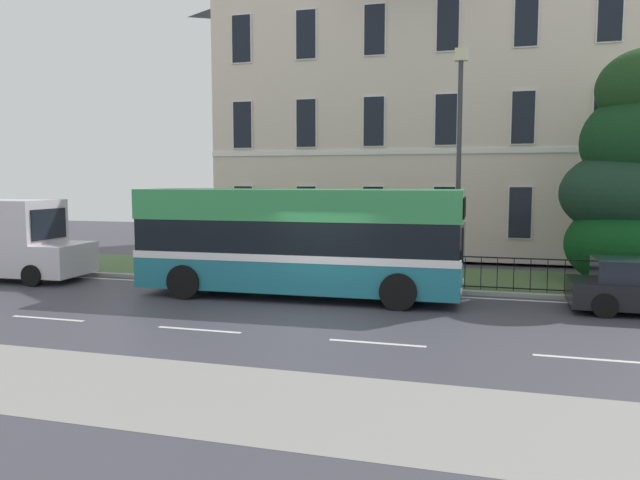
{
  "coord_description": "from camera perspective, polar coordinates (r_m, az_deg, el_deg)",
  "views": [
    {
      "loc": [
        4.21,
        -13.75,
        3.32
      ],
      "look_at": [
        -1.24,
        5.3,
        1.34
      ],
      "focal_mm": 34.13,
      "sensor_mm": 36.0,
      "label": 1
    }
  ],
  "objects": [
    {
      "name": "street_lamp_post",
      "position": [
        18.66,
        12.9,
        8.02
      ],
      "size": [
        0.36,
        0.24,
        7.01
      ],
      "color": "#333338",
      "rests_on": "ground_plane"
    },
    {
      "name": "iron_verge_railing",
      "position": [
        18.64,
        5.7,
        -2.66
      ],
      "size": [
        13.26,
        0.04,
        0.97
      ],
      "color": "black",
      "rests_on": "ground_plane"
    },
    {
      "name": "ground_plane",
      "position": [
        15.54,
        -0.15,
        -6.71
      ],
      "size": [
        60.0,
        56.0,
        0.18
      ],
      "color": "#3E3D48"
    },
    {
      "name": "georgian_townhouse",
      "position": [
        29.59,
        9.74,
        12.96
      ],
      "size": [
        17.28,
        10.13,
        13.9
      ],
      "color": "beige",
      "rests_on": "ground_plane"
    },
    {
      "name": "single_decker_bus",
      "position": [
        17.21,
        -1.97,
        -0.02
      ],
      "size": [
        9.16,
        2.82,
        3.05
      ],
      "rotation": [
        0.0,
        0.0,
        0.03
      ],
      "color": "#1E6F80",
      "rests_on": "ground_plane"
    },
    {
      "name": "litter_bin",
      "position": [
        20.35,
        -4.06,
        -1.72
      ],
      "size": [
        0.56,
        0.56,
        1.15
      ],
      "color": "black",
      "rests_on": "ground_plane"
    }
  ]
}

